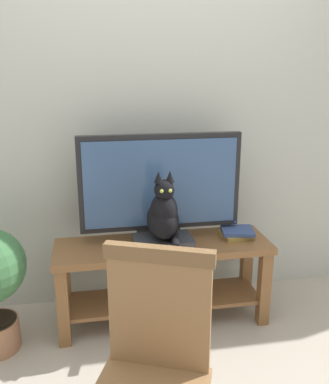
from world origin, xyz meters
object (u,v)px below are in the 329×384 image
(cat, at_px, (164,214))
(media_box, at_px, (163,243))
(book_stack, at_px, (237,233))
(tv_stand, at_px, (163,267))
(tv, at_px, (161,185))
(wooden_chair, at_px, (153,362))

(cat, bearing_deg, media_box, 94.13)
(cat, bearing_deg, book_stack, 12.13)
(tv_stand, xyz_separation_m, cat, (-0.01, -0.09, 0.39))
(tv, height_order, cat, tv)
(media_box, height_order, book_stack, media_box)
(tv_stand, height_order, tv, tv)
(media_box, height_order, wooden_chair, wooden_chair)
(tv_stand, bearing_deg, media_box, -100.98)
(media_box, relative_size, book_stack, 1.55)
(wooden_chair, height_order, book_stack, wooden_chair)
(media_box, relative_size, wooden_chair, 0.37)
(wooden_chair, relative_size, book_stack, 4.20)
(tv_stand, relative_size, wooden_chair, 1.39)
(tv, bearing_deg, wooden_chair, -101.25)
(tv_stand, height_order, wooden_chair, wooden_chair)
(tv, relative_size, book_stack, 4.38)
(media_box, bearing_deg, wooden_chair, -102.19)
(media_box, distance_m, book_stack, 0.51)
(cat, distance_m, book_stack, 0.55)
(tv, bearing_deg, cat, -94.17)
(tv_stand, xyz_separation_m, media_box, (-0.01, -0.07, 0.20))
(tv, height_order, wooden_chair, tv)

